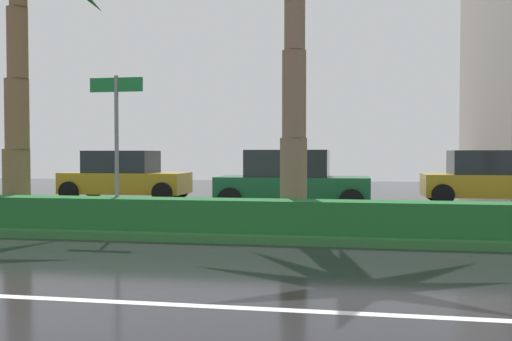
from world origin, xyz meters
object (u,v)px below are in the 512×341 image
(street_name_sign, at_px, (117,130))
(car_in_traffic_second, at_px, (124,176))
(car_in_traffic_fourth, at_px, (491,178))
(car_in_traffic_third, at_px, (291,181))

(street_name_sign, height_order, car_in_traffic_second, street_name_sign)
(car_in_traffic_second, distance_m, car_in_traffic_fourth, 12.20)
(car_in_traffic_second, bearing_deg, car_in_traffic_third, -22.06)
(street_name_sign, distance_m, car_in_traffic_fourth, 12.35)
(car_in_traffic_third, xyz_separation_m, car_in_traffic_fourth, (6.07, 2.99, 0.00))
(car_in_traffic_second, bearing_deg, street_name_sign, -67.65)
(street_name_sign, height_order, car_in_traffic_fourth, street_name_sign)
(car_in_traffic_second, relative_size, car_in_traffic_fourth, 1.00)
(street_name_sign, distance_m, car_in_traffic_third, 6.27)
(car_in_traffic_second, xyz_separation_m, car_in_traffic_third, (6.13, -2.48, 0.00))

